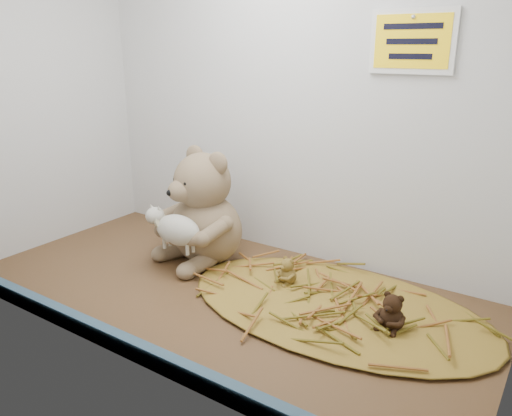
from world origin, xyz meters
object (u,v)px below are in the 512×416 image
Objects in this scene: toy_lamb at (178,230)px; mini_teddy_brown at (392,310)px; main_teddy at (205,206)px; mini_teddy_tan at (288,269)px.

toy_lamb is 2.12× the size of mini_teddy_brown.
main_teddy is at bearing 90.00° from toy_lamb.
toy_lamb reaches higher than mini_teddy_brown.
main_teddy is 3.90× the size of mini_teddy_brown.
mini_teddy_tan is at bearing 175.30° from mini_teddy_brown.
mini_teddy_tan is 27.61cm from mini_teddy_brown.
mini_teddy_brown reaches higher than mini_teddy_tan.
mini_teddy_brown is at bearing 9.87° from main_teddy.
mini_teddy_tan is at bearing 18.12° from toy_lamb.
toy_lamb is (-0.00, -10.69, -3.39)cm from main_teddy.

